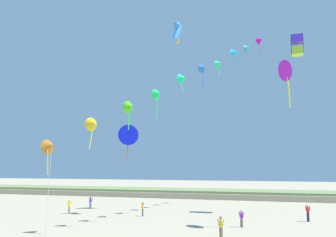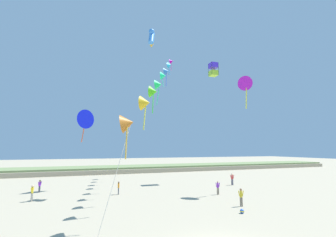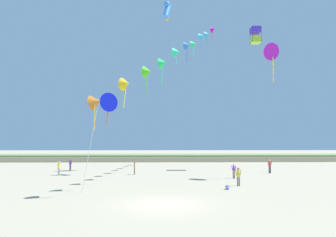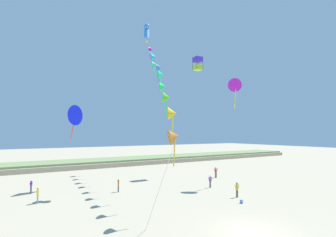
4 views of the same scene
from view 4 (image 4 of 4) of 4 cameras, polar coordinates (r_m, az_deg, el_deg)
name	(u,v)px [view 4 (image 4 of 4)]	position (r m, az deg, el deg)	size (l,w,h in m)	color
ground_plane	(251,232)	(21.08, 17.67, -22.50)	(240.00, 240.00, 0.00)	tan
dune_ridge	(87,163)	(58.80, -17.31, -9.28)	(120.00, 10.28, 1.29)	tan
person_near_left	(216,171)	(42.79, 10.35, -11.27)	(0.50, 0.45, 1.69)	#282D4C
person_near_right	(210,181)	(35.09, 9.17, -13.21)	(0.54, 0.25, 1.55)	#726656
person_mid_center	(118,185)	(32.81, -10.75, -13.97)	(0.20, 0.52, 1.48)	#474C56
person_far_left	(38,194)	(30.16, -26.50, -14.50)	(0.24, 0.56, 1.62)	gray
person_far_right	(237,189)	(30.60, 14.78, -14.56)	(0.57, 0.22, 1.62)	#726656
person_far_center	(31,186)	(35.12, -27.66, -12.93)	(0.38, 0.45, 1.49)	#474C56
kite_banner_string	(158,72)	(35.69, -2.18, 9.98)	(15.80, 30.55, 24.16)	#C06C20
large_kite_low_lead	(235,85)	(37.98, 14.39, 7.06)	(1.93, 2.12, 4.33)	#B319C3
large_kite_mid_trail	(73,115)	(36.16, -20.01, 0.64)	(2.71, 2.21, 4.46)	#0C17C4
large_kite_high_solo	(198,64)	(47.33, 6.48, 11.78)	(1.36, 1.36, 2.33)	#9ED432
large_kite_outer_drift	(147,33)	(36.58, -4.63, 18.14)	(1.28, 1.67, 2.68)	#3782E6
beach_ball	(241,201)	(28.47, 15.70, -16.98)	(0.36, 0.36, 0.36)	blue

